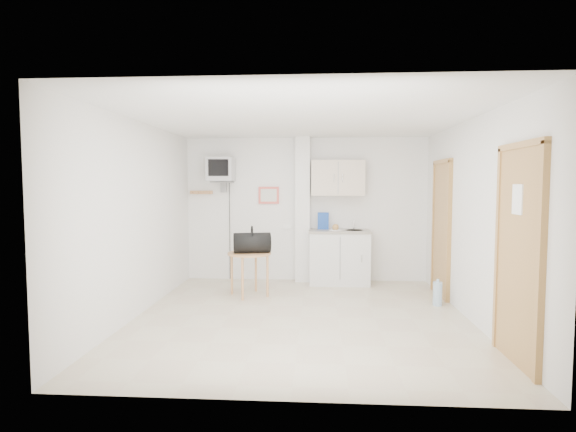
# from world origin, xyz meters

# --- Properties ---
(ground) EXTENTS (4.50, 4.50, 0.00)m
(ground) POSITION_xyz_m (0.00, 0.00, 0.00)
(ground) COLOR beige
(ground) RESTS_ON ground
(room_envelope) EXTENTS (4.24, 4.54, 2.55)m
(room_envelope) POSITION_xyz_m (0.24, 0.09, 1.54)
(room_envelope) COLOR white
(room_envelope) RESTS_ON ground
(kitchenette) EXTENTS (1.03, 0.58, 2.10)m
(kitchenette) POSITION_xyz_m (0.57, 2.00, 0.80)
(kitchenette) COLOR silver
(kitchenette) RESTS_ON ground
(crt_television) EXTENTS (0.44, 0.45, 2.15)m
(crt_television) POSITION_xyz_m (-1.45, 2.02, 1.94)
(crt_television) COLOR slate
(crt_television) RESTS_ON ground
(round_table) EXTENTS (0.66, 0.66, 0.66)m
(round_table) POSITION_xyz_m (-0.82, 1.05, 0.58)
(round_table) COLOR #B98447
(round_table) RESTS_ON ground
(duffel_bag) EXTENTS (0.60, 0.42, 0.41)m
(duffel_bag) POSITION_xyz_m (-0.77, 1.02, 0.82)
(duffel_bag) COLOR black
(duffel_bag) RESTS_ON round_table
(water_bottle) EXTENTS (0.13, 0.13, 0.38)m
(water_bottle) POSITION_xyz_m (1.88, 0.67, 0.17)
(water_bottle) COLOR #9BB7D0
(water_bottle) RESTS_ON ground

